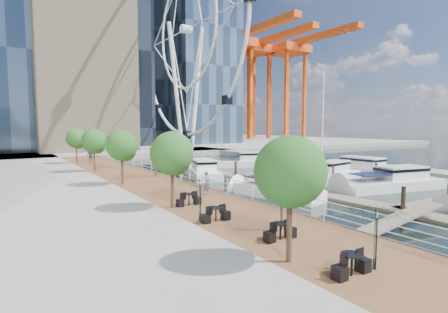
% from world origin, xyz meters
% --- Properties ---
extents(ground, '(520.00, 520.00, 0.00)m').
position_xyz_m(ground, '(0.00, 0.00, 0.00)').
color(ground, black).
rests_on(ground, ground).
extents(boardwalk, '(6.00, 60.00, 1.00)m').
position_xyz_m(boardwalk, '(-9.00, 15.00, 0.50)').
color(boardwalk, brown).
rests_on(boardwalk, ground).
extents(seawall, '(0.25, 60.00, 1.00)m').
position_xyz_m(seawall, '(-6.00, 15.00, 0.50)').
color(seawall, '#595954').
rests_on(seawall, ground).
extents(land_far, '(200.00, 114.00, 1.00)m').
position_xyz_m(land_far, '(0.00, 102.00, 0.50)').
color(land_far, gray).
rests_on(land_far, ground).
extents(breakwater, '(4.00, 60.00, 1.00)m').
position_xyz_m(breakwater, '(20.00, 20.00, 0.50)').
color(breakwater, gray).
rests_on(breakwater, ground).
extents(pier, '(14.00, 12.00, 1.00)m').
position_xyz_m(pier, '(14.00, 52.00, 0.50)').
color(pier, gray).
rests_on(pier, ground).
extents(railing, '(0.10, 60.00, 1.05)m').
position_xyz_m(railing, '(-6.10, 15.00, 1.52)').
color(railing, white).
rests_on(railing, boardwalk).
extents(floating_docks, '(16.00, 34.00, 2.60)m').
position_xyz_m(floating_docks, '(7.97, 9.98, 0.49)').
color(floating_docks, '#6D6051').
rests_on(floating_docks, ground).
extents(ferris_wheel, '(5.80, 45.60, 47.80)m').
position_xyz_m(ferris_wheel, '(14.00, 52.00, 25.92)').
color(ferris_wheel, white).
rests_on(ferris_wheel, ground).
extents(port_cranes, '(40.00, 52.00, 38.00)m').
position_xyz_m(port_cranes, '(67.67, 95.67, 20.00)').
color(port_cranes, '#D84C14').
rests_on(port_cranes, ground).
extents(street_trees, '(2.60, 42.60, 4.60)m').
position_xyz_m(street_trees, '(-11.40, 14.00, 4.29)').
color(street_trees, '#3F2B1C').
rests_on(street_trees, ground).
extents(cafe_tables, '(2.50, 13.70, 0.74)m').
position_xyz_m(cafe_tables, '(-10.40, -2.00, 1.37)').
color(cafe_tables, black).
rests_on(cafe_tables, ground).
extents(yacht_foreground, '(12.17, 5.61, 2.15)m').
position_xyz_m(yacht_foreground, '(10.47, 3.51, 0.00)').
color(yacht_foreground, silver).
rests_on(yacht_foreground, ground).
extents(pedestrian_near, '(0.74, 0.70, 1.70)m').
position_xyz_m(pedestrian_near, '(-7.65, 6.30, 1.85)').
color(pedestrian_near, '#50566B').
rests_on(pedestrian_near, boardwalk).
extents(pedestrian_mid, '(0.95, 1.10, 1.93)m').
position_xyz_m(pedestrian_mid, '(-7.33, 17.03, 1.97)').
color(pedestrian_mid, gray).
rests_on(pedestrian_mid, boardwalk).
extents(pedestrian_far, '(1.23, 0.88, 1.94)m').
position_xyz_m(pedestrian_far, '(-9.89, 32.79, 1.97)').
color(pedestrian_far, '#32353E').
rests_on(pedestrian_far, boardwalk).
extents(moored_yachts, '(22.19, 34.50, 11.50)m').
position_xyz_m(moored_yachts, '(8.76, 11.68, 0.00)').
color(moored_yachts, silver).
rests_on(moored_yachts, ground).
extents(cafe_seating, '(5.48, 11.73, 2.52)m').
position_xyz_m(cafe_seating, '(-9.81, -3.45, 2.19)').
color(cafe_seating, '#103C1C').
rests_on(cafe_seating, ground).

